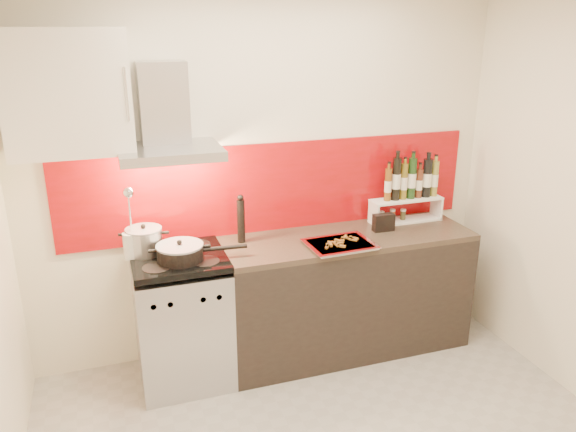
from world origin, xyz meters
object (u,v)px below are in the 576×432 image
object	(u,v)px
range_stove	(183,320)
counter	(346,292)
baking_tray	(340,244)
stock_pot	(144,241)
saute_pan	(181,252)
pepper_mill	(241,219)

from	to	relation	value
range_stove	counter	size ratio (longest dim) A/B	0.51
range_stove	baking_tray	xyz separation A→B (m)	(1.06, -0.16, 0.47)
counter	baking_tray	bearing A→B (deg)	-128.89
stock_pot	baking_tray	world-z (taller)	stock_pot
baking_tray	saute_pan	bearing A→B (deg)	175.25
counter	pepper_mill	xyz separation A→B (m)	(-0.75, 0.12, 0.61)
stock_pot	saute_pan	size ratio (longest dim) A/B	0.41
counter	pepper_mill	world-z (taller)	pepper_mill
counter	pepper_mill	bearing A→B (deg)	170.85
pepper_mill	baking_tray	world-z (taller)	pepper_mill
saute_pan	baking_tray	bearing A→B (deg)	-4.75
saute_pan	baking_tray	xyz separation A→B (m)	(1.05, -0.09, -0.05)
saute_pan	pepper_mill	distance (m)	0.50
range_stove	baking_tray	world-z (taller)	baking_tray
stock_pot	baking_tray	size ratio (longest dim) A/B	0.51
pepper_mill	saute_pan	bearing A→B (deg)	-155.37
range_stove	saute_pan	size ratio (longest dim) A/B	1.58
range_stove	counter	bearing A→B (deg)	0.23
range_stove	pepper_mill	bearing A→B (deg)	15.46
counter	range_stove	bearing A→B (deg)	-179.77
stock_pot	baking_tray	distance (m)	1.29
pepper_mill	baking_tray	bearing A→B (deg)	-25.38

